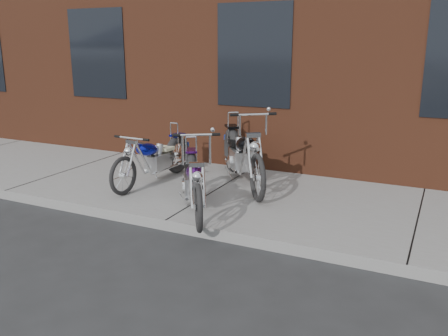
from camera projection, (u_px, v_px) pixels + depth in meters
The scene contains 5 objects.
ground at pixel (166, 231), 6.28m from camera, with size 120.00×120.00×0.00m, color #303132.
sidewalk at pixel (216, 194), 7.57m from camera, with size 22.00×3.00×0.15m, color gray.
chopper_purple at pixel (194, 184), 6.54m from camera, with size 1.24×1.84×1.19m.
chopper_blue at pixel (154, 160), 7.88m from camera, with size 0.51×2.11×0.92m.
chopper_third at pixel (242, 157), 7.78m from camera, with size 1.60×2.07×1.27m.
Camera 1 is at (3.24, -4.95, 2.41)m, focal length 38.00 mm.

